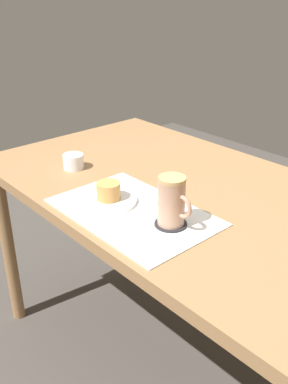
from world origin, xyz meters
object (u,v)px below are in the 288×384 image
Objects in this scene: pastry at (108,191)px; coffee_mug at (172,201)px; sugar_bowl at (73,161)px; pastry_plate at (109,200)px; dining_table at (182,209)px.

pastry is 0.52× the size of coffee_mug.
sugar_bowl is at bearing 166.35° from pastry.
pastry is at bearing 0.00° from pastry_plate.
coffee_mug reaches higher than pastry_plate.
sugar_bowl is (-0.29, 0.07, -0.02)m from pastry.
pastry reaches higher than sugar_bowl.
sugar_bowl reaches higher than pastry_plate.
pastry_plate reaches higher than dining_table.
coffee_mug is 1.87× the size of sugar_bowl.
dining_table is 0.40m from sugar_bowl.
sugar_bowl is (-0.50, 0.03, -0.05)m from coffee_mug.
dining_table is 19.34× the size of sugar_bowl.
pastry reaches higher than dining_table.
pastry is 0.22m from coffee_mug.
pastry_plate is (-0.07, -0.24, 0.08)m from dining_table.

